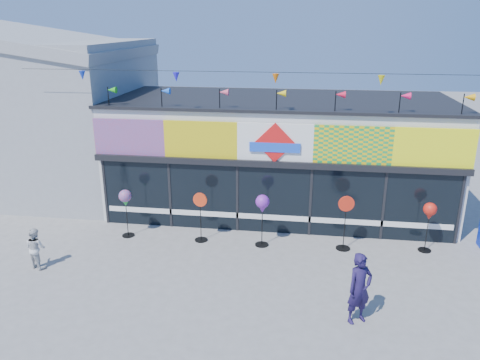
% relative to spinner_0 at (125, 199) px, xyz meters
% --- Properties ---
extents(ground, '(80.00, 80.00, 0.00)m').
position_rel_spinner_0_xyz_m(ground, '(4.70, -2.45, -1.28)').
color(ground, slate).
rests_on(ground, ground).
extents(kite_shop, '(16.00, 5.70, 5.31)m').
position_rel_spinner_0_xyz_m(kite_shop, '(4.70, 3.49, 0.76)').
color(kite_shop, silver).
rests_on(kite_shop, ground).
extents(neighbour_building, '(8.18, 7.20, 6.87)m').
position_rel_spinner_0_xyz_m(neighbour_building, '(-5.30, 4.55, 1.92)').
color(neighbour_building, '#949799').
rests_on(neighbour_building, ground).
extents(spinner_0, '(0.41, 0.41, 1.60)m').
position_rel_spinner_0_xyz_m(spinner_0, '(0.00, 0.00, 0.00)').
color(spinner_0, black).
rests_on(spinner_0, ground).
extents(spinner_1, '(0.46, 0.42, 1.63)m').
position_rel_spinner_0_xyz_m(spinner_1, '(2.46, 0.01, -0.42)').
color(spinner_1, black).
rests_on(spinner_1, ground).
extents(spinner_2, '(0.43, 0.43, 1.69)m').
position_rel_spinner_0_xyz_m(spinner_2, '(4.43, -0.05, 0.07)').
color(spinner_2, black).
rests_on(spinner_2, ground).
extents(spinner_3, '(0.49, 0.44, 1.75)m').
position_rel_spinner_0_xyz_m(spinner_3, '(6.96, 0.06, -0.36)').
color(spinner_3, black).
rests_on(spinner_3, ground).
extents(spinner_4, '(0.40, 0.40, 1.58)m').
position_rel_spinner_0_xyz_m(spinner_4, '(9.44, 0.28, -0.02)').
color(spinner_4, black).
rests_on(spinner_4, ground).
extents(adult_man, '(0.76, 0.68, 1.74)m').
position_rel_spinner_0_xyz_m(adult_man, '(7.04, -3.68, -0.42)').
color(adult_man, '#1E1440').
rests_on(adult_man, ground).
extents(child, '(0.67, 0.53, 1.20)m').
position_rel_spinner_0_xyz_m(child, '(-1.80, -2.36, -0.68)').
color(child, silver).
rests_on(child, ground).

